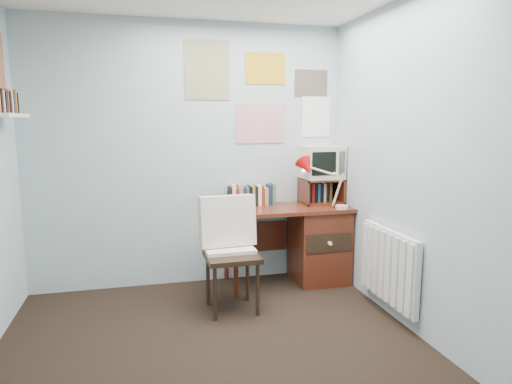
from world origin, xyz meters
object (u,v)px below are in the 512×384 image
desk_lamp (342,186)px  crt_tv (321,161)px  wall_shelf (5,115)px  tv_riser (321,191)px  desk (313,241)px  desk_chair (232,257)px  radiator (389,266)px

desk_lamp → crt_tv: 0.41m
wall_shelf → tv_riser: bearing=10.3°
desk → tv_riser: 0.51m
desk_chair → desk: bearing=27.8°
desk_chair → tv_riser: 1.28m
desk_chair → desk_lamp: desk_lamp is taller
tv_riser → crt_tv: 0.30m
crt_tv → desk_lamp: bearing=-77.9°
desk_lamp → crt_tv: size_ratio=1.16×
desk_lamp → wall_shelf: 2.85m
desk_chair → radiator: 1.28m
desk_chair → crt_tv: (1.04, 0.64, 0.72)m
desk → wall_shelf: wall_shelf is taller
desk → crt_tv: (0.12, 0.13, 0.78)m
desk → desk_chair: desk_chair is taller
desk_chair → radiator: (1.21, -0.42, -0.04)m
wall_shelf → desk_chair: bearing=-4.6°
desk_lamp → tv_riser: 0.34m
desk_lamp → crt_tv: (-0.08, 0.34, 0.21)m
desk_chair → desk_lamp: bearing=13.8°
tv_riser → desk_lamp: bearing=-76.2°
desk_chair → desk_lamp: 1.27m
desk → desk_chair: 1.06m
desk_lamp → radiator: (0.09, -0.72, -0.56)m
desk → desk_lamp: desk_lamp is taller
desk_chair → radiator: desk_chair is taller
desk_lamp → radiator: desk_lamp is taller
wall_shelf → desk: bearing=8.4°
crt_tv → radiator: crt_tv is taller
desk → crt_tv: bearing=46.9°
radiator → wall_shelf: (-2.86, 0.55, 1.20)m
desk_chair → radiator: size_ratio=1.16×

